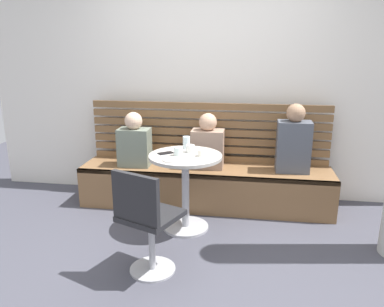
{
  "coord_description": "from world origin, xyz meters",
  "views": [
    {
      "loc": [
        0.46,
        -2.65,
        1.7
      ],
      "look_at": [
        -0.06,
        0.66,
        0.75
      ],
      "focal_mm": 35.3,
      "sensor_mm": 36.0,
      "label": 1
    }
  ],
  "objects_px": {
    "booth_bench": "(205,187)",
    "cup_glass_short": "(178,151)",
    "phone_on_table": "(166,153)",
    "cup_ceramic_white": "(190,149)",
    "cup_glass_tall": "(186,142)",
    "cup_espresso_small": "(201,153)",
    "person_adult": "(294,142)",
    "cafe_table": "(185,177)",
    "person_child_middle": "(134,142)",
    "person_child_left": "(208,144)",
    "white_chair": "(146,219)",
    "plate_small": "(172,160)"
  },
  "relations": [
    {
      "from": "person_child_middle",
      "to": "cup_glass_tall",
      "type": "xyz_separation_m",
      "value": [
        0.63,
        -0.31,
        0.1
      ]
    },
    {
      "from": "plate_small",
      "to": "cup_ceramic_white",
      "type": "bearing_deg",
      "value": 68.21
    },
    {
      "from": "cafe_table",
      "to": "cup_glass_short",
      "type": "relative_size",
      "value": 9.25
    },
    {
      "from": "person_child_middle",
      "to": "person_child_left",
      "type": "bearing_deg",
      "value": 3.71
    },
    {
      "from": "person_child_left",
      "to": "cup_glass_tall",
      "type": "distance_m",
      "value": 0.41
    },
    {
      "from": "cup_ceramic_white",
      "to": "plate_small",
      "type": "height_order",
      "value": "cup_ceramic_white"
    },
    {
      "from": "plate_small",
      "to": "cup_glass_short",
      "type": "bearing_deg",
      "value": 80.55
    },
    {
      "from": "cup_glass_tall",
      "to": "plate_small",
      "type": "xyz_separation_m",
      "value": [
        -0.06,
        -0.42,
        -0.05
      ]
    },
    {
      "from": "plate_small",
      "to": "cafe_table",
      "type": "bearing_deg",
      "value": 66.23
    },
    {
      "from": "cup_espresso_small",
      "to": "person_adult",
      "type": "bearing_deg",
      "value": 34.42
    },
    {
      "from": "cup_espresso_small",
      "to": "person_child_left",
      "type": "bearing_deg",
      "value": 90.38
    },
    {
      "from": "booth_bench",
      "to": "cup_glass_short",
      "type": "xyz_separation_m",
      "value": [
        -0.18,
        -0.59,
        0.56
      ]
    },
    {
      "from": "cup_ceramic_white",
      "to": "cafe_table",
      "type": "bearing_deg",
      "value": -107.77
    },
    {
      "from": "person_child_left",
      "to": "cup_glass_tall",
      "type": "bearing_deg",
      "value": -115.03
    },
    {
      "from": "person_child_middle",
      "to": "cafe_table",
      "type": "bearing_deg",
      "value": -39.21
    },
    {
      "from": "phone_on_table",
      "to": "white_chair",
      "type": "bearing_deg",
      "value": 143.34
    },
    {
      "from": "cup_glass_short",
      "to": "phone_on_table",
      "type": "bearing_deg",
      "value": 158.41
    },
    {
      "from": "white_chair",
      "to": "cup_ceramic_white",
      "type": "height_order",
      "value": "white_chair"
    },
    {
      "from": "cup_glass_short",
      "to": "booth_bench",
      "type": "bearing_deg",
      "value": 73.47
    },
    {
      "from": "white_chair",
      "to": "cup_espresso_small",
      "type": "distance_m",
      "value": 0.9
    },
    {
      "from": "white_chair",
      "to": "cafe_table",
      "type": "bearing_deg",
      "value": 78.75
    },
    {
      "from": "booth_bench",
      "to": "plate_small",
      "type": "bearing_deg",
      "value": -105.1
    },
    {
      "from": "booth_bench",
      "to": "person_adult",
      "type": "bearing_deg",
      "value": 1.91
    },
    {
      "from": "cafe_table",
      "to": "cup_espresso_small",
      "type": "bearing_deg",
      "value": -7.63
    },
    {
      "from": "cup_espresso_small",
      "to": "cup_ceramic_white",
      "type": "height_order",
      "value": "cup_ceramic_white"
    },
    {
      "from": "cup_glass_short",
      "to": "cup_ceramic_white",
      "type": "height_order",
      "value": "cup_glass_short"
    },
    {
      "from": "booth_bench",
      "to": "cup_ceramic_white",
      "type": "bearing_deg",
      "value": -100.66
    },
    {
      "from": "cup_glass_short",
      "to": "plate_small",
      "type": "height_order",
      "value": "cup_glass_short"
    },
    {
      "from": "person_adult",
      "to": "plate_small",
      "type": "relative_size",
      "value": 4.18
    },
    {
      "from": "cup_ceramic_white",
      "to": "cup_glass_tall",
      "type": "bearing_deg",
      "value": 114.91
    },
    {
      "from": "person_adult",
      "to": "plate_small",
      "type": "bearing_deg",
      "value": -145.03
    },
    {
      "from": "person_adult",
      "to": "cup_glass_short",
      "type": "height_order",
      "value": "person_adult"
    },
    {
      "from": "cup_espresso_small",
      "to": "plate_small",
      "type": "height_order",
      "value": "cup_espresso_small"
    },
    {
      "from": "white_chair",
      "to": "plate_small",
      "type": "relative_size",
      "value": 5.0
    },
    {
      "from": "cafe_table",
      "to": "white_chair",
      "type": "bearing_deg",
      "value": -101.25
    },
    {
      "from": "person_child_middle",
      "to": "plate_small",
      "type": "relative_size",
      "value": 3.47
    },
    {
      "from": "person_adult",
      "to": "cup_glass_tall",
      "type": "relative_size",
      "value": 5.93
    },
    {
      "from": "person_child_middle",
      "to": "cup_espresso_small",
      "type": "bearing_deg",
      "value": -34.74
    },
    {
      "from": "person_child_left",
      "to": "white_chair",
      "type": "bearing_deg",
      "value": -102.16
    },
    {
      "from": "cup_glass_tall",
      "to": "cup_ceramic_white",
      "type": "xyz_separation_m",
      "value": [
        0.06,
        -0.13,
        -0.03
      ]
    },
    {
      "from": "cafe_table",
      "to": "person_adult",
      "type": "xyz_separation_m",
      "value": [
        1.03,
        0.59,
        0.24
      ]
    },
    {
      "from": "cup_espresso_small",
      "to": "cup_glass_tall",
      "type": "bearing_deg",
      "value": 124.95
    },
    {
      "from": "booth_bench",
      "to": "cup_ceramic_white",
      "type": "height_order",
      "value": "cup_ceramic_white"
    },
    {
      "from": "cup_ceramic_white",
      "to": "cup_glass_short",
      "type": "bearing_deg",
      "value": -123.78
    },
    {
      "from": "person_child_left",
      "to": "cup_glass_short",
      "type": "height_order",
      "value": "person_child_left"
    },
    {
      "from": "booth_bench",
      "to": "plate_small",
      "type": "height_order",
      "value": "plate_small"
    },
    {
      "from": "cafe_table",
      "to": "cup_glass_tall",
      "type": "xyz_separation_m",
      "value": [
        -0.03,
        0.23,
        0.28
      ]
    },
    {
      "from": "booth_bench",
      "to": "cup_espresso_small",
      "type": "bearing_deg",
      "value": -87.46
    },
    {
      "from": "person_adult",
      "to": "phone_on_table",
      "type": "height_order",
      "value": "person_adult"
    },
    {
      "from": "person_child_left",
      "to": "phone_on_table",
      "type": "height_order",
      "value": "person_child_left"
    }
  ]
}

